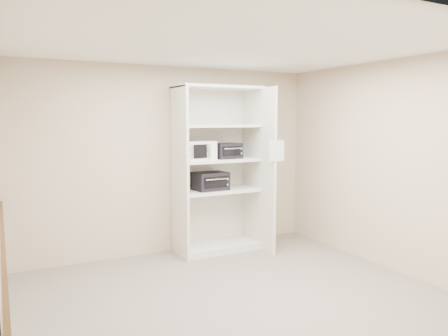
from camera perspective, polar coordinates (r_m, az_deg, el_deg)
name	(u,v)px	position (r m, az deg, el deg)	size (l,w,h in m)	color
floor	(236,299)	(4.96, 1.64, -16.70)	(4.50, 4.00, 0.01)	slate
ceiling	(237,45)	(4.63, 1.75, 15.79)	(4.50, 4.00, 0.01)	white
wall_back	(170,160)	(6.41, -7.03, 1.02)	(4.50, 0.02, 2.70)	beige
wall_front	(386,211)	(3.04, 20.45, -5.30)	(4.50, 0.02, 2.70)	beige
wall_right	(389,166)	(6.02, 20.76, 0.30)	(0.02, 4.00, 2.70)	beige
shelving_unit	(220,175)	(6.43, -0.50, -0.88)	(1.24, 0.92, 2.42)	white
microwave	(198,150)	(6.21, -3.47, 2.30)	(0.45, 0.34, 0.27)	white
toaster_oven_upper	(227,151)	(6.42, 0.35, 2.27)	(0.39, 0.30, 0.23)	black
toaster_oven_lower	(210,181)	(6.35, -1.80, -1.71)	(0.47, 0.35, 0.26)	black
paper_sign	(277,151)	(6.14, 6.91, 2.25)	(0.23, 0.01, 0.29)	white
chair_rail	(3,245)	(4.12, -26.91, -9.00)	(0.04, 3.98, 0.08)	#3A2311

